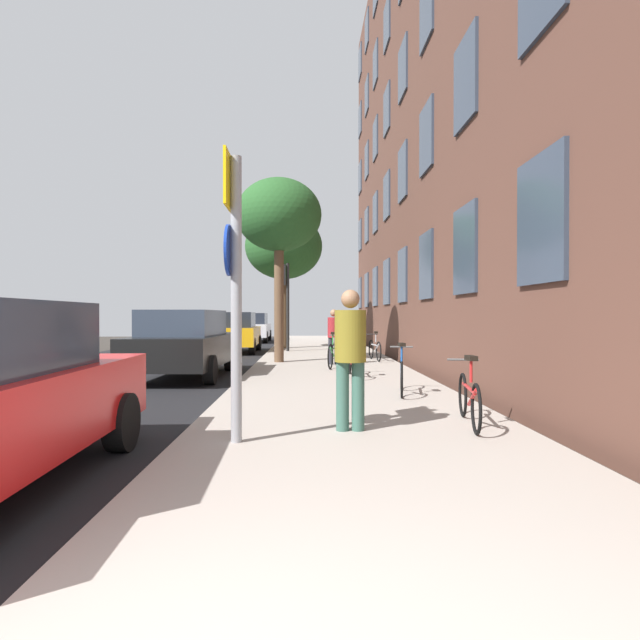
# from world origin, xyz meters

# --- Properties ---
(ground_plane) EXTENTS (41.80, 41.80, 0.00)m
(ground_plane) POSITION_xyz_m (-2.40, 15.00, 0.00)
(ground_plane) COLOR #332D28
(road_asphalt) EXTENTS (7.00, 38.00, 0.01)m
(road_asphalt) POSITION_xyz_m (-4.50, 15.00, 0.01)
(road_asphalt) COLOR black
(road_asphalt) RESTS_ON ground
(sidewalk) EXTENTS (4.20, 38.00, 0.12)m
(sidewalk) POSITION_xyz_m (1.10, 15.00, 0.06)
(sidewalk) COLOR #9E9389
(sidewalk) RESTS_ON ground
(building_facade) EXTENTS (0.56, 27.00, 16.69)m
(building_facade) POSITION_xyz_m (3.69, 14.50, 8.36)
(building_facade) COLOR #513328
(building_facade) RESTS_ON ground
(sign_post) EXTENTS (0.16, 0.60, 3.15)m
(sign_post) POSITION_xyz_m (-0.32, 4.34, 1.97)
(sign_post) COLOR gray
(sign_post) RESTS_ON sidewalk
(traffic_light) EXTENTS (0.43, 0.24, 3.41)m
(traffic_light) POSITION_xyz_m (-0.34, 18.84, 2.46)
(traffic_light) COLOR black
(traffic_light) RESTS_ON sidewalk
(tree_near) EXTENTS (2.54, 2.54, 5.45)m
(tree_near) POSITION_xyz_m (-0.34, 14.13, 4.44)
(tree_near) COLOR brown
(tree_near) RESTS_ON sidewalk
(tree_far) EXTENTS (3.28, 3.28, 5.71)m
(tree_far) POSITION_xyz_m (-0.47, 20.81, 4.40)
(tree_far) COLOR #4C3823
(tree_far) RESTS_ON sidewalk
(bicycle_0) EXTENTS (0.44, 1.67, 0.89)m
(bicycle_0) POSITION_xyz_m (2.52, 5.13, 0.47)
(bicycle_0) COLOR black
(bicycle_0) RESTS_ON sidewalk
(bicycle_1) EXTENTS (0.47, 1.63, 0.91)m
(bicycle_1) POSITION_xyz_m (2.16, 7.80, 0.47)
(bicycle_1) COLOR black
(bicycle_1) RESTS_ON sidewalk
(bicycle_2) EXTENTS (0.42, 1.71, 0.92)m
(bicycle_2) POSITION_xyz_m (1.50, 10.36, 0.48)
(bicycle_2) COLOR black
(bicycle_2) RESTS_ON sidewalk
(bicycle_3) EXTENTS (0.53, 1.65, 0.95)m
(bicycle_3) POSITION_xyz_m (1.20, 12.46, 0.49)
(bicycle_3) COLOR black
(bicycle_3) RESTS_ON sidewalk
(bicycle_4) EXTENTS (0.42, 1.67, 0.90)m
(bicycle_4) POSITION_xyz_m (2.59, 14.60, 0.47)
(bicycle_4) COLOR black
(bicycle_4) RESTS_ON sidewalk
(pedestrian_0) EXTENTS (0.49, 0.49, 1.70)m
(pedestrian_0) POSITION_xyz_m (0.99, 4.87, 1.09)
(pedestrian_0) COLOR #33594C
(pedestrian_0) RESTS_ON sidewalk
(pedestrian_1) EXTENTS (0.40, 0.40, 1.56)m
(pedestrian_1) POSITION_xyz_m (1.25, 13.34, 1.01)
(pedestrian_1) COLOR #26262D
(pedestrian_1) RESTS_ON sidewalk
(car_1) EXTENTS (2.00, 4.53, 1.62)m
(car_1) POSITION_xyz_m (-2.45, 11.27, 0.84)
(car_1) COLOR black
(car_1) RESTS_ON road_asphalt
(car_2) EXTENTS (1.86, 3.94, 1.62)m
(car_2) POSITION_xyz_m (-2.38, 19.61, 0.84)
(car_2) COLOR orange
(car_2) RESTS_ON road_asphalt
(car_3) EXTENTS (1.80, 4.43, 1.62)m
(car_3) POSITION_xyz_m (-2.48, 27.94, 0.84)
(car_3) COLOR silver
(car_3) RESTS_ON road_asphalt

